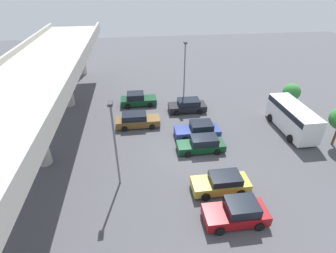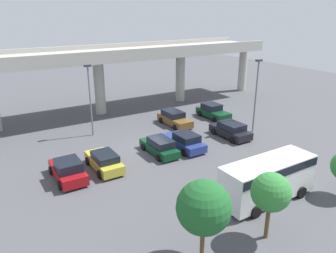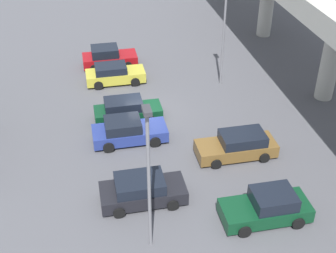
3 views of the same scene
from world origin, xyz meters
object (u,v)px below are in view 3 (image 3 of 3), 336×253
object	(u,v)px
parked_car_1	(114,74)
parked_car_3	(128,131)
parked_car_4	(238,145)
lamp_post_near_aisle	(149,171)
parked_car_2	(127,110)
parked_car_6	(267,207)
parked_car_5	(142,190)
parked_car_0	(108,57)
lamp_post_mid_lot	(224,31)

from	to	relation	value
parked_car_1	parked_car_3	bearing A→B (deg)	-90.03
parked_car_4	lamp_post_near_aisle	xyz separation A→B (m)	(6.03, -6.47, 3.84)
parked_car_2	lamp_post_near_aisle	bearing A→B (deg)	-91.69
parked_car_6	parked_car_1	bearing A→B (deg)	-69.72
parked_car_4	lamp_post_near_aisle	size ratio (longest dim) A/B	0.63
parked_car_5	lamp_post_near_aisle	world-z (taller)	lamp_post_near_aisle
parked_car_1	parked_car_5	bearing A→B (deg)	-90.01
parked_car_3	parked_car_5	size ratio (longest dim) A/B	1.03
parked_car_0	parked_car_1	xyz separation A→B (m)	(3.04, 0.16, -0.06)
parked_car_6	lamp_post_mid_lot	distance (m)	15.23
lamp_post_mid_lot	parked_car_5	bearing A→B (deg)	-33.94
parked_car_6	parked_car_5	bearing A→B (deg)	-23.14
parked_car_3	parked_car_2	bearing A→B (deg)	84.39
parked_car_2	parked_car_5	xyz separation A→B (m)	(8.43, -0.26, 0.03)
parked_car_5	lamp_post_mid_lot	size ratio (longest dim) A/B	0.62
parked_car_5	parked_car_0	bearing A→B (deg)	90.53
parked_car_5	parked_car_6	world-z (taller)	parked_car_6
parked_car_1	parked_car_4	size ratio (longest dim) A/B	0.94
parked_car_3	lamp_post_mid_lot	xyz separation A→B (m)	(-6.23, 8.11, 3.66)
parked_car_0	parked_car_1	distance (m)	3.05
parked_car_2	parked_car_4	distance (m)	8.28
lamp_post_mid_lot	parked_car_2	bearing A→B (deg)	-65.33
parked_car_1	parked_car_2	distance (m)	5.50
parked_car_0	parked_car_5	world-z (taller)	parked_car_0
parked_car_3	lamp_post_near_aisle	world-z (taller)	lamp_post_near_aisle
parked_car_2	parked_car_4	world-z (taller)	parked_car_4
lamp_post_mid_lot	parked_car_1	bearing A→B (deg)	-103.14
parked_car_3	parked_car_4	xyz separation A→B (m)	(2.94, 6.38, 0.01)
parked_car_5	lamp_post_near_aisle	bearing A→B (deg)	-91.59
parked_car_1	parked_car_5	xyz separation A→B (m)	(13.93, -0.00, 0.02)
parked_car_3	lamp_post_mid_lot	world-z (taller)	lamp_post_mid_lot
parked_car_1	parked_car_4	bearing A→B (deg)	-60.04
parked_car_3	parked_car_4	distance (m)	7.03
parked_car_1	parked_car_3	size ratio (longest dim) A/B	0.96
parked_car_3	parked_car_6	xyz separation A→B (m)	(8.43, 6.12, 0.02)
parked_car_2	parked_car_3	distance (m)	2.64
parked_car_0	parked_car_4	world-z (taller)	parked_car_0
parked_car_1	parked_car_0	bearing A→B (deg)	92.96
parked_car_4	parked_car_5	world-z (taller)	parked_car_4
parked_car_4	parked_car_1	bearing A→B (deg)	-60.04
parked_car_2	parked_car_4	bearing A→B (deg)	-42.27
parked_car_3	parked_car_1	bearing A→B (deg)	89.97
parked_car_2	parked_car_0	bearing A→B (deg)	92.76
parked_car_1	parked_car_4	xyz separation A→B (m)	(11.06, 6.38, 0.03)
parked_car_0	parked_car_6	size ratio (longest dim) A/B	0.97
parked_car_5	parked_car_3	bearing A→B (deg)	90.02
parked_car_3	lamp_post_near_aisle	xyz separation A→B (m)	(8.97, -0.09, 3.85)
parked_car_4	lamp_post_near_aisle	distance (m)	9.64
parked_car_2	parked_car_6	bearing A→B (deg)	-62.06
parked_car_1	lamp_post_mid_lot	xyz separation A→B (m)	(1.89, 8.10, 3.68)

